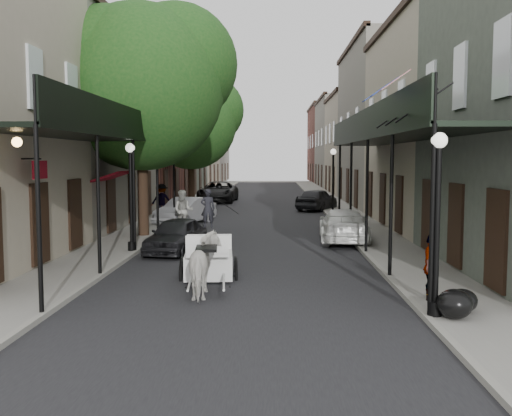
# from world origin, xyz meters

# --- Properties ---
(ground) EXTENTS (140.00, 140.00, 0.00)m
(ground) POSITION_xyz_m (0.00, 0.00, 0.00)
(ground) COLOR gray
(ground) RESTS_ON ground
(road) EXTENTS (8.00, 90.00, 0.01)m
(road) POSITION_xyz_m (0.00, 20.00, 0.01)
(road) COLOR black
(road) RESTS_ON ground
(sidewalk_left) EXTENTS (2.20, 90.00, 0.12)m
(sidewalk_left) POSITION_xyz_m (-5.00, 20.00, 0.06)
(sidewalk_left) COLOR gray
(sidewalk_left) RESTS_ON ground
(sidewalk_right) EXTENTS (2.20, 90.00, 0.12)m
(sidewalk_right) POSITION_xyz_m (5.00, 20.00, 0.06)
(sidewalk_right) COLOR gray
(sidewalk_right) RESTS_ON ground
(building_row_left) EXTENTS (5.00, 80.00, 10.50)m
(building_row_left) POSITION_xyz_m (-8.60, 30.00, 5.25)
(building_row_left) COLOR #A99D87
(building_row_left) RESTS_ON ground
(building_row_right) EXTENTS (5.00, 80.00, 10.50)m
(building_row_right) POSITION_xyz_m (8.60, 30.00, 5.25)
(building_row_right) COLOR slate
(building_row_right) RESTS_ON ground
(gallery_left) EXTENTS (2.20, 18.05, 4.88)m
(gallery_left) POSITION_xyz_m (-4.79, 6.98, 4.05)
(gallery_left) COLOR black
(gallery_left) RESTS_ON sidewalk_left
(gallery_right) EXTENTS (2.20, 18.05, 4.88)m
(gallery_right) POSITION_xyz_m (4.79, 6.98, 4.05)
(gallery_right) COLOR black
(gallery_right) RESTS_ON sidewalk_right
(tree_near) EXTENTS (7.31, 6.80, 9.63)m
(tree_near) POSITION_xyz_m (-4.20, 10.18, 6.49)
(tree_near) COLOR #382619
(tree_near) RESTS_ON sidewalk_left
(tree_far) EXTENTS (6.45, 6.00, 8.61)m
(tree_far) POSITION_xyz_m (-4.25, 24.18, 5.84)
(tree_far) COLOR #382619
(tree_far) RESTS_ON sidewalk_left
(lamppost_right_near) EXTENTS (0.32, 0.32, 3.71)m
(lamppost_right_near) POSITION_xyz_m (4.10, -2.00, 2.05)
(lamppost_right_near) COLOR black
(lamppost_right_near) RESTS_ON sidewalk_right
(lamppost_left) EXTENTS (0.32, 0.32, 3.71)m
(lamppost_left) POSITION_xyz_m (-4.10, 6.00, 2.05)
(lamppost_left) COLOR black
(lamppost_left) RESTS_ON sidewalk_left
(lamppost_right_far) EXTENTS (0.32, 0.32, 3.71)m
(lamppost_right_far) POSITION_xyz_m (4.10, 18.00, 2.05)
(lamppost_right_far) COLOR black
(lamppost_right_far) RESTS_ON sidewalk_right
(horse) EXTENTS (0.97, 1.85, 1.51)m
(horse) POSITION_xyz_m (-0.79, 0.01, 0.76)
(horse) COLOR silver
(horse) RESTS_ON ground
(carriage) EXTENTS (1.68, 2.33, 2.53)m
(carriage) POSITION_xyz_m (-1.00, 2.36, 0.98)
(carriage) COLOR black
(carriage) RESTS_ON ground
(pedestrian_walking) EXTENTS (0.93, 0.73, 1.89)m
(pedestrian_walking) POSITION_xyz_m (-3.25, 12.05, 0.95)
(pedestrian_walking) COLOR #ABAAA1
(pedestrian_walking) RESTS_ON ground
(pedestrian_sidewalk_left) EXTENTS (1.22, 0.79, 1.78)m
(pedestrian_sidewalk_left) POSITION_xyz_m (-5.36, 17.84, 1.01)
(pedestrian_sidewalk_left) COLOR gray
(pedestrian_sidewalk_left) RESTS_ON sidewalk_left
(pedestrian_sidewalk_right) EXTENTS (0.69, 0.95, 1.50)m
(pedestrian_sidewalk_right) POSITION_xyz_m (4.38, -0.68, 0.87)
(pedestrian_sidewalk_right) COLOR gray
(pedestrian_sidewalk_right) RESTS_ON sidewalk_right
(car_left_near) EXTENTS (2.05, 3.83, 1.24)m
(car_left_near) POSITION_xyz_m (-2.60, 6.30, 0.62)
(car_left_near) COLOR black
(car_left_near) RESTS_ON ground
(car_left_mid) EXTENTS (2.82, 4.33, 1.35)m
(car_left_mid) POSITION_xyz_m (-3.60, 14.93, 0.67)
(car_left_mid) COLOR #97989C
(car_left_mid) RESTS_ON ground
(car_left_far) EXTENTS (2.84, 5.73, 1.56)m
(car_left_far) POSITION_xyz_m (-3.35, 29.33, 0.78)
(car_left_far) COLOR black
(car_left_far) RESTS_ON ground
(car_right_near) EXTENTS (2.16, 4.69, 1.33)m
(car_right_near) POSITION_xyz_m (3.60, 9.00, 0.66)
(car_right_near) COLOR white
(car_right_near) RESTS_ON ground
(car_right_far) EXTENTS (3.22, 4.44, 1.41)m
(car_right_far) POSITION_xyz_m (3.60, 22.86, 0.70)
(car_right_far) COLOR black
(car_right_far) RESTS_ON ground
(trash_bags) EXTENTS (0.96, 1.11, 0.60)m
(trash_bags) POSITION_xyz_m (4.55, -2.03, 0.40)
(trash_bags) COLOR black
(trash_bags) RESTS_ON sidewalk_right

